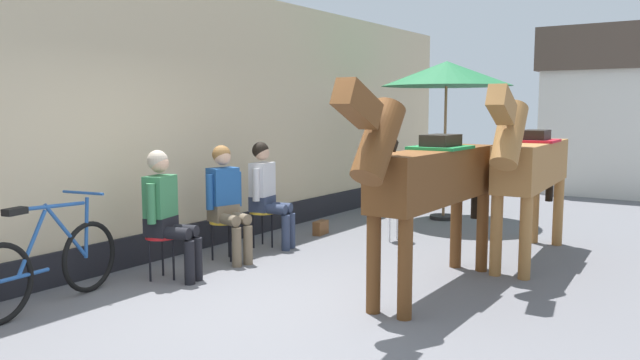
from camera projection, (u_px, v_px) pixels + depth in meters
The scene contains 12 objects.
ground_plane at pixel (422, 248), 8.11m from camera, with size 40.00×40.00×0.00m, color slate.
pub_facade_wall at pixel (197, 130), 8.12m from camera, with size 0.34×14.00×3.40m.
distant_cottage at pixel (630, 109), 13.21m from camera, with size 3.40×2.60×3.50m.
seated_visitor_near at pixel (166, 208), 6.55m from camera, with size 0.61×0.48×1.39m.
seated_visitor_middle at pixel (226, 197), 7.37m from camera, with size 0.61×0.48×1.39m.
seated_visitor_far at pixel (267, 189), 8.10m from camera, with size 0.61×0.48×1.39m.
saddled_horse_near at pixel (431, 177), 6.05m from camera, with size 0.50×3.00×2.06m.
saddled_horse_far at pixel (530, 165), 7.32m from camera, with size 0.57×3.00×2.06m.
leaning_bicycle at pixel (48, 265), 5.69m from camera, with size 0.54×1.74×1.02m.
cafe_parasol at pixel (446, 75), 9.99m from camera, with size 2.10×2.10×2.58m.
spare_stool_white at pixel (398, 213), 8.50m from camera, with size 0.32×0.32×0.46m.
satchel_bag at pixel (321, 228), 8.99m from camera, with size 0.28×0.12×0.20m, color brown.
Camera 1 is at (3.34, -4.35, 1.83)m, focal length 34.78 mm.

